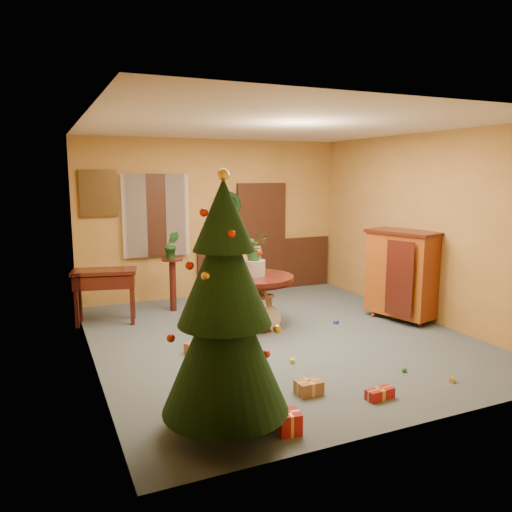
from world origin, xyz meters
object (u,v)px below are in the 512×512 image
dining_table (255,292)px  christmas_tree (225,312)px  sideboard (402,272)px  chair_near (251,290)px  writing_desk (105,283)px

dining_table → christmas_tree: size_ratio=0.50×
sideboard → chair_near: bearing=162.7°
dining_table → writing_desk: (-1.99, 1.14, 0.08)m
dining_table → chair_near: size_ratio=1.16×
dining_table → sideboard: (2.30, -0.51, 0.20)m
christmas_tree → writing_desk: size_ratio=2.26×
chair_near → sideboard: sideboard is taller
chair_near → christmas_tree: (-1.47, -2.86, 0.57)m
chair_near → writing_desk: 2.23m
chair_near → dining_table: bearing=-95.7°
writing_desk → dining_table: bearing=-29.7°
christmas_tree → sideboard: christmas_tree is taller
chair_near → christmas_tree: christmas_tree is taller
sideboard → christmas_tree: bearing=-150.1°
dining_table → sideboard: sideboard is taller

